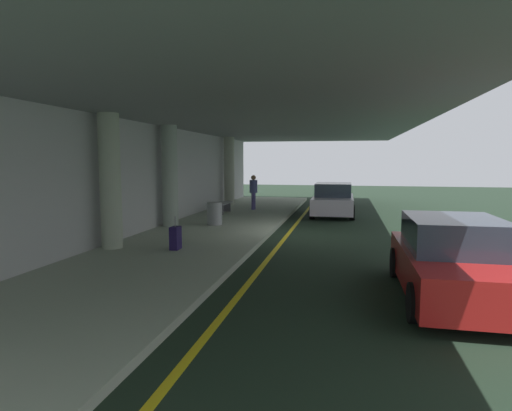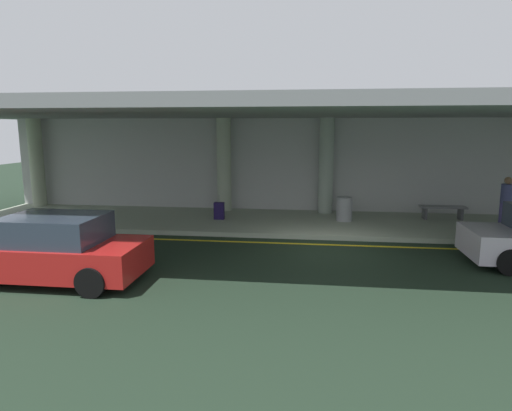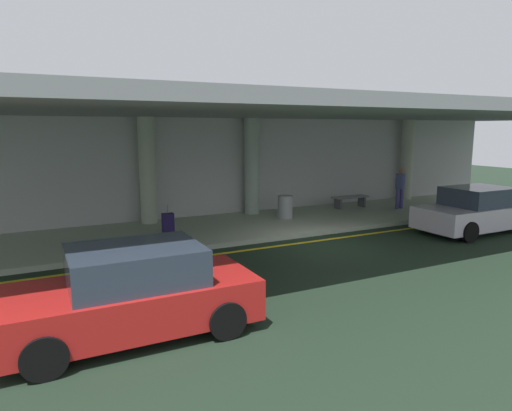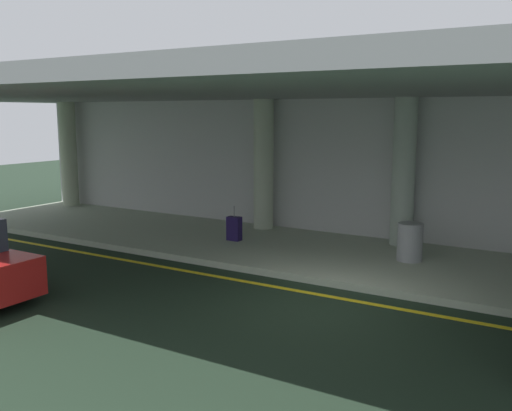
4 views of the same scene
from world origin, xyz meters
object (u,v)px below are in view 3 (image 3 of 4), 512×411
bench_metal (350,199)px  car_silver (476,211)px  support_column_center (252,166)px  suitcase_upright_primary (168,223)px  support_column_left_mid (148,171)px  car_red (132,293)px  trash_bin_steel (285,207)px  support_column_right_mid (407,160)px  traveler_with_luggage (400,185)px

bench_metal → car_silver: bearing=-75.3°
support_column_center → suitcase_upright_primary: bearing=-155.1°
support_column_left_mid → car_red: (-2.26, -8.21, -1.26)m
support_column_center → bench_metal: 4.51m
car_red → trash_bin_steel: car_red is taller
trash_bin_steel → support_column_left_mid: bearing=162.3°
support_column_right_mid → bench_metal: (-3.81, -0.74, -1.47)m
support_column_center → support_column_left_mid: bearing=180.0°
car_red → suitcase_upright_primary: (2.42, 6.43, -0.25)m
trash_bin_steel → car_red: bearing=-135.7°
car_silver → bench_metal: car_silver is taller
bench_metal → trash_bin_steel: (-3.56, -0.73, 0.07)m
suitcase_upright_primary → support_column_center: bearing=46.1°
support_column_right_mid → support_column_left_mid: bearing=180.0°
car_silver → support_column_left_mid: bearing=152.8°
traveler_with_luggage → car_red: bearing=-150.3°
car_red → bench_metal: car_red is taller
support_column_center → trash_bin_steel: support_column_center is taller
support_column_left_mid → suitcase_upright_primary: 2.34m
car_silver → trash_bin_steel: bearing=142.8°
support_column_right_mid → suitcase_upright_primary: (-11.84, -1.78, -1.51)m
support_column_left_mid → support_column_right_mid: bearing=0.0°
bench_metal → support_column_center: bearing=170.0°
trash_bin_steel → support_column_right_mid: bearing=11.3°
bench_metal → trash_bin_steel: trash_bin_steel is taller
support_column_center → trash_bin_steel: 2.13m
traveler_with_luggage → trash_bin_steel: bearing=178.2°
car_silver → traveler_with_luggage: traveler_with_luggage is taller
suitcase_upright_primary → traveler_with_luggage: bearing=21.0°
support_column_center → car_red: (-6.26, -8.21, -1.26)m
suitcase_upright_primary → support_column_left_mid: bearing=116.3°
support_column_center → traveler_with_luggage: size_ratio=2.17×
support_column_right_mid → suitcase_upright_primary: bearing=-171.4°
support_column_left_mid → support_column_center: same height
support_column_center → trash_bin_steel: bearing=-66.7°
traveler_with_luggage → support_column_right_mid: bearing=42.4°
car_red → suitcase_upright_primary: bearing=-112.1°
support_column_right_mid → trash_bin_steel: (-7.36, -1.48, -1.40)m
car_red → car_silver: same height
car_silver → suitcase_upright_primary: 10.11m
car_red → trash_bin_steel: 9.64m
support_column_left_mid → traveler_with_luggage: 10.08m
car_silver → bench_metal: size_ratio=2.56×
support_column_right_mid → traveler_with_luggage: (-2.13, -1.82, -0.86)m
support_column_left_mid → bench_metal: (8.19, -0.74, -1.47)m
car_red → traveler_with_luggage: bearing=-153.7°
car_red → support_column_center: bearing=-128.8°
bench_metal → support_column_right_mid: bearing=11.0°
car_silver → traveler_with_luggage: bearing=88.0°
car_red → car_silver: bearing=-169.3°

